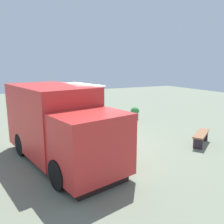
{
  "coord_description": "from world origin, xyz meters",
  "views": [
    {
      "loc": [
        3.52,
        8.31,
        3.17
      ],
      "look_at": [
        -0.58,
        -0.07,
        1.26
      ],
      "focal_mm": 37.09,
      "sensor_mm": 36.0,
      "label": 1
    }
  ],
  "objects_px": {
    "planter_flowering_near": "(135,113)",
    "food_truck": "(60,126)",
    "person_customer": "(79,113)",
    "plaza_bench": "(201,136)"
  },
  "relations": [
    {
      "from": "planter_flowering_near",
      "to": "food_truck",
      "type": "bearing_deg",
      "value": 36.91
    },
    {
      "from": "person_customer",
      "to": "planter_flowering_near",
      "type": "relative_size",
      "value": 1.24
    },
    {
      "from": "food_truck",
      "to": "person_customer",
      "type": "xyz_separation_m",
      "value": [
        -2.42,
        -5.49,
        -0.84
      ]
    },
    {
      "from": "planter_flowering_near",
      "to": "plaza_bench",
      "type": "distance_m",
      "value": 5.06
    },
    {
      "from": "plaza_bench",
      "to": "person_customer",
      "type": "bearing_deg",
      "value": -64.72
    },
    {
      "from": "food_truck",
      "to": "plaza_bench",
      "type": "distance_m",
      "value": 5.62
    },
    {
      "from": "plaza_bench",
      "to": "food_truck",
      "type": "bearing_deg",
      "value": -9.92
    },
    {
      "from": "food_truck",
      "to": "person_customer",
      "type": "relative_size",
      "value": 6.08
    },
    {
      "from": "food_truck",
      "to": "person_customer",
      "type": "bearing_deg",
      "value": -113.82
    },
    {
      "from": "planter_flowering_near",
      "to": "plaza_bench",
      "type": "height_order",
      "value": "planter_flowering_near"
    }
  ]
}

